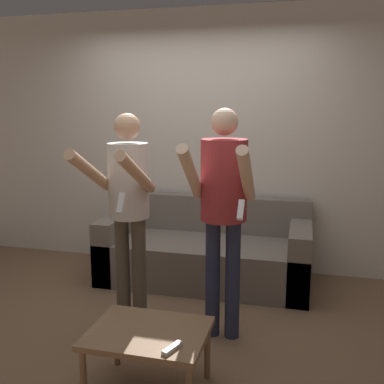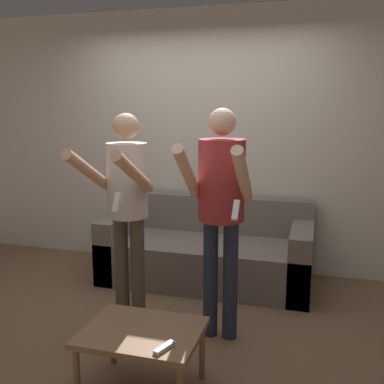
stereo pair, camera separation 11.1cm
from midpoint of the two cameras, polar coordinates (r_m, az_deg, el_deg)
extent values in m
plane|color=brown|center=(3.72, -5.44, -16.77)|extent=(14.00, 14.00, 0.00)
cube|color=silver|center=(4.78, 0.51, 6.45)|extent=(6.40, 0.06, 2.70)
cube|color=slate|center=(4.50, 0.90, -8.73)|extent=(2.03, 0.87, 0.42)
cube|color=slate|center=(4.72, 1.92, -2.73)|extent=(2.03, 0.16, 0.38)
cube|color=slate|center=(4.75, -9.95, -6.51)|extent=(0.20, 0.87, 0.63)
cube|color=slate|center=(4.36, 12.80, -8.23)|extent=(0.20, 0.87, 0.63)
cylinder|color=brown|center=(3.64, -9.65, -9.85)|extent=(0.11, 0.11, 0.88)
cylinder|color=brown|center=(3.59, -7.60, -10.09)|extent=(0.11, 0.11, 0.88)
cylinder|color=silver|center=(3.43, -8.98, 1.43)|extent=(0.31, 0.31, 0.57)
sphere|color=tan|center=(3.38, -9.18, 8.22)|extent=(0.20, 0.20, 0.20)
cylinder|color=tan|center=(3.24, -13.78, 2.56)|extent=(0.08, 0.59, 0.37)
cylinder|color=tan|center=(3.09, -8.08, 2.38)|extent=(0.08, 0.59, 0.37)
cube|color=white|center=(2.87, -10.08, -1.37)|extent=(0.04, 0.09, 0.13)
cylinder|color=#282D47|center=(3.42, 1.70, -10.84)|extent=(0.11, 0.11, 0.91)
cylinder|color=#282D47|center=(3.40, 4.23, -11.05)|extent=(0.11, 0.11, 0.91)
cylinder|color=#9E2D33|center=(3.21, 3.09, 1.53)|extent=(0.33, 0.33, 0.58)
sphere|color=beige|center=(3.17, 3.17, 8.90)|extent=(0.19, 0.19, 0.19)
cylinder|color=beige|center=(3.02, -1.21, 2.45)|extent=(0.08, 0.50, 0.43)
cylinder|color=beige|center=(2.95, 5.84, 2.17)|extent=(0.08, 0.50, 0.43)
cube|color=white|center=(2.77, 5.08, -2.27)|extent=(0.04, 0.10, 0.12)
cube|color=#846042|center=(2.82, -6.77, -17.38)|extent=(0.70, 0.55, 0.04)
cylinder|color=#846042|center=(2.86, -14.79, -22.01)|extent=(0.04, 0.04, 0.37)
cylinder|color=#846042|center=(3.22, -10.57, -17.84)|extent=(0.04, 0.04, 0.37)
cylinder|color=#846042|center=(3.03, 0.85, -19.54)|extent=(0.04, 0.04, 0.37)
cube|color=white|center=(2.60, -3.81, -19.17)|extent=(0.09, 0.15, 0.02)
camera|label=1|loc=(0.06, -90.83, -0.16)|focal=42.00mm
camera|label=2|loc=(0.06, 89.17, 0.16)|focal=42.00mm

